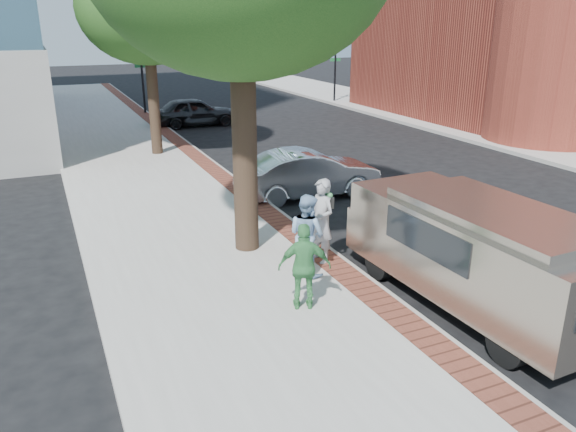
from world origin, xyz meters
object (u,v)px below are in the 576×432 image
parking_meter (328,211)px  bg_car (195,112)px  person_gray (321,221)px  sedan_silver (309,174)px  van (470,247)px  person_officer (307,234)px  person_green (305,267)px

parking_meter → bg_car: bearing=84.0°
parking_meter → person_gray: size_ratio=0.84×
parking_meter → sedan_silver: parking_meter is taller
parking_meter → van: (1.59, -2.45, -0.13)m
sedan_silver → parking_meter: bearing=160.9°
person_officer → bg_car: person_officer is taller
parking_meter → van: size_ratio=0.27×
parking_meter → van: van is taller
person_officer → van: (2.28, -2.00, 0.11)m
parking_meter → person_gray: (-0.16, -0.04, -0.17)m
person_green → van: 3.03m
person_gray → person_officer: bearing=-63.7°
parking_meter → person_green: 2.20m
person_gray → bg_car: 17.31m
van → parking_meter: bearing=120.9°
parking_meter → person_gray: bearing=-165.3°
person_green → sedan_silver: (3.14, 6.26, -0.24)m
person_gray → person_green: (-1.18, -1.67, -0.10)m
bg_car → van: 19.61m
person_officer → person_green: bearing=131.4°
sedan_silver → bg_car: (0.01, 12.61, 0.00)m
van → person_gray: bearing=124.0°
parking_meter → person_green: size_ratio=0.95×
parking_meter → bg_car: parking_meter is taller
person_officer → van: bearing=-152.3°
person_gray → person_green: bearing=-46.9°
bg_car → person_green: bearing=171.2°
sedan_silver → van: 7.01m
person_green → person_gray: bearing=-103.7°
bg_car → van: (-0.21, -19.60, 0.38)m
person_officer → van: size_ratio=0.30×
person_officer → sedan_silver: (2.49, 5.00, -0.28)m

